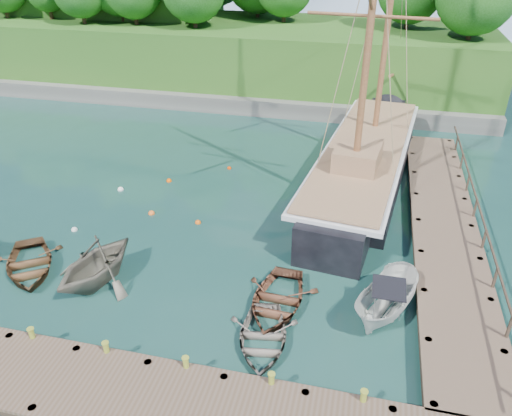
# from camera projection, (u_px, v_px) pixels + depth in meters

# --- Properties ---
(ground) EXTENTS (160.00, 160.00, 0.00)m
(ground) POSITION_uv_depth(u_px,v_px,m) (185.00, 282.00, 22.17)
(ground) COLOR #153932
(ground) RESTS_ON ground
(dock_near) EXTENTS (20.00, 3.20, 1.10)m
(dock_near) POSITION_uv_depth(u_px,v_px,m) (171.00, 403.00, 16.06)
(dock_near) COLOR brown
(dock_near) RESTS_ON ground
(dock_east) EXTENTS (3.20, 24.00, 1.10)m
(dock_east) POSITION_uv_depth(u_px,v_px,m) (444.00, 225.00, 25.54)
(dock_east) COLOR brown
(dock_east) RESTS_ON ground
(bollard_0) EXTENTS (0.26, 0.26, 0.45)m
(bollard_0) POSITION_uv_depth(u_px,v_px,m) (36.00, 349.00, 18.67)
(bollard_0) COLOR olive
(bollard_0) RESTS_ON ground
(bollard_1) EXTENTS (0.26, 0.26, 0.45)m
(bollard_1) POSITION_uv_depth(u_px,v_px,m) (109.00, 364.00, 18.07)
(bollard_1) COLOR olive
(bollard_1) RESTS_ON ground
(bollard_2) EXTENTS (0.26, 0.26, 0.45)m
(bollard_2) POSITION_uv_depth(u_px,v_px,m) (187.00, 379.00, 17.46)
(bollard_2) COLOR olive
(bollard_2) RESTS_ON ground
(bollard_3) EXTENTS (0.26, 0.26, 0.45)m
(bollard_3) POSITION_uv_depth(u_px,v_px,m) (271.00, 395.00, 16.85)
(bollard_3) COLOR olive
(bollard_3) RESTS_ON ground
(bollard_4) EXTENTS (0.26, 0.26, 0.45)m
(bollard_4) POSITION_uv_depth(u_px,v_px,m) (361.00, 413.00, 16.25)
(bollard_4) COLOR olive
(bollard_4) RESTS_ON ground
(rowboat_0) EXTENTS (4.93, 5.23, 0.88)m
(rowboat_0) POSITION_uv_depth(u_px,v_px,m) (30.00, 270.00, 22.94)
(rowboat_0) COLOR #4F341E
(rowboat_0) RESTS_ON ground
(rowboat_1) EXTENTS (4.71, 5.14, 2.29)m
(rowboat_1) POSITION_uv_depth(u_px,v_px,m) (99.00, 281.00, 22.26)
(rowboat_1) COLOR #635E50
(rowboat_1) RESTS_ON ground
(rowboat_2) EXTENTS (3.31, 4.48, 0.89)m
(rowboat_2) POSITION_uv_depth(u_px,v_px,m) (276.00, 307.00, 20.76)
(rowboat_2) COLOR #522F1F
(rowboat_2) RESTS_ON ground
(rowboat_3) EXTENTS (3.29, 4.21, 0.79)m
(rowboat_3) POSITION_uv_depth(u_px,v_px,m) (262.00, 344.00, 18.92)
(rowboat_3) COLOR #6A6057
(rowboat_3) RESTS_ON ground
(cabin_boat_white) EXTENTS (3.28, 4.75, 1.72)m
(cabin_boat_white) POSITION_uv_depth(u_px,v_px,m) (385.00, 315.00, 20.29)
(cabin_boat_white) COLOR silver
(cabin_boat_white) RESTS_ON ground
(schooner) EXTENTS (6.78, 25.82, 18.64)m
(schooner) POSITION_uv_depth(u_px,v_px,m) (363.00, 167.00, 30.20)
(schooner) COLOR black
(schooner) RESTS_ON ground
(mooring_buoy_0) EXTENTS (0.32, 0.32, 0.32)m
(mooring_buoy_0) POSITION_uv_depth(u_px,v_px,m) (75.00, 230.00, 25.93)
(mooring_buoy_0) COLOR silver
(mooring_buoy_0) RESTS_ON ground
(mooring_buoy_1) EXTENTS (0.36, 0.36, 0.36)m
(mooring_buoy_1) POSITION_uv_depth(u_px,v_px,m) (152.00, 214.00, 27.39)
(mooring_buoy_1) COLOR orange
(mooring_buoy_1) RESTS_ON ground
(mooring_buoy_2) EXTENTS (0.32, 0.32, 0.32)m
(mooring_buoy_2) POSITION_uv_depth(u_px,v_px,m) (198.00, 223.00, 26.55)
(mooring_buoy_2) COLOR #E55B0D
(mooring_buoy_2) RESTS_ON ground
(mooring_buoy_3) EXTENTS (0.35, 0.35, 0.35)m
(mooring_buoy_3) POSITION_uv_depth(u_px,v_px,m) (296.00, 213.00, 27.51)
(mooring_buoy_3) COLOR white
(mooring_buoy_3) RESTS_ON ground
(mooring_buoy_4) EXTENTS (0.33, 0.33, 0.33)m
(mooring_buoy_4) POSITION_uv_depth(u_px,v_px,m) (169.00, 181.00, 30.86)
(mooring_buoy_4) COLOR #F45200
(mooring_buoy_4) RESTS_ON ground
(mooring_buoy_5) EXTENTS (0.27, 0.27, 0.27)m
(mooring_buoy_5) POSITION_uv_depth(u_px,v_px,m) (229.00, 169.00, 32.46)
(mooring_buoy_5) COLOR #D63400
(mooring_buoy_5) RESTS_ON ground
(mooring_buoy_6) EXTENTS (0.36, 0.36, 0.36)m
(mooring_buoy_6) POSITION_uv_depth(u_px,v_px,m) (121.00, 190.00, 29.85)
(mooring_buoy_6) COLOR white
(mooring_buoy_6) RESTS_ON ground
(headland) EXTENTS (51.00, 19.31, 12.90)m
(headland) POSITION_uv_depth(u_px,v_px,m) (170.00, 22.00, 48.52)
(headland) COLOR #474744
(headland) RESTS_ON ground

